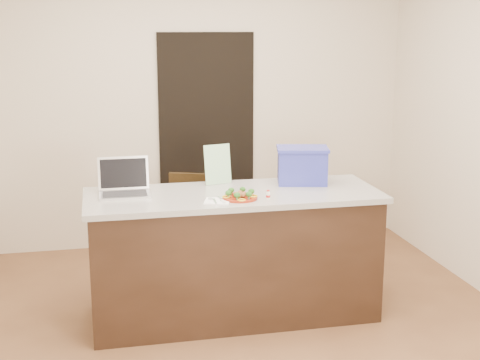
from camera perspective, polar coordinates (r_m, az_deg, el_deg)
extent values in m
plane|color=brown|center=(4.75, 0.09, -12.63)|extent=(4.00, 4.00, 0.00)
plane|color=beige|center=(6.29, -3.82, 6.57)|extent=(4.00, 0.00, 4.00)
plane|color=beige|center=(2.47, 10.05, -3.94)|extent=(4.00, 0.00, 4.00)
cube|color=black|center=(6.34, -2.85, 3.43)|extent=(0.90, 0.02, 2.00)
cube|color=black|center=(4.81, -0.55, -6.64)|extent=(2.00, 0.70, 0.88)
cube|color=beige|center=(4.67, -0.56, -1.32)|extent=(2.06, 0.76, 0.04)
cylinder|color=maroon|center=(4.50, -0.01, -1.54)|extent=(0.24, 0.24, 0.01)
torus|color=maroon|center=(4.50, -0.01, -1.47)|extent=(0.23, 0.23, 0.01)
sphere|color=brown|center=(4.49, -0.01, -1.23)|extent=(0.04, 0.04, 0.04)
sphere|color=brown|center=(4.48, -0.38, -1.27)|extent=(0.04, 0.04, 0.04)
sphere|color=brown|center=(4.46, -0.07, -1.33)|extent=(0.04, 0.04, 0.04)
sphere|color=brown|center=(4.48, 0.30, -1.29)|extent=(0.04, 0.04, 0.04)
sphere|color=brown|center=(4.51, 0.36, -1.20)|extent=(0.04, 0.04, 0.04)
sphere|color=brown|center=(4.52, 0.05, -1.13)|extent=(0.04, 0.04, 0.04)
ellipsoid|color=#1B4A13|center=(4.57, 0.22, -0.80)|extent=(0.04, 0.04, 0.04)
ellipsoid|color=#1B4A13|center=(4.55, -0.76, -0.87)|extent=(0.04, 0.04, 0.04)
ellipsoid|color=#1B4A13|center=(4.47, -1.00, -1.12)|extent=(0.04, 0.04, 0.04)
ellipsoid|color=#1B4A13|center=(4.41, -0.25, -1.30)|extent=(0.04, 0.04, 0.04)
ellipsoid|color=#1B4A13|center=(4.44, 0.76, -1.22)|extent=(0.04, 0.04, 0.04)
ellipsoid|color=#1B4A13|center=(4.51, 0.98, -0.97)|extent=(0.04, 0.04, 0.04)
torus|color=yellow|center=(4.59, -0.13, -1.12)|extent=(0.06, 0.06, 0.01)
torus|color=yellow|center=(4.49, -1.19, -1.44)|extent=(0.06, 0.06, 0.01)
torus|color=yellow|center=(4.41, 0.12, -1.71)|extent=(0.06, 0.06, 0.01)
torus|color=yellow|center=(4.51, 1.16, -1.37)|extent=(0.06, 0.06, 0.01)
cube|color=white|center=(4.44, -1.95, -1.80)|extent=(0.21, 0.21, 0.01)
cube|color=#AEAFB3|center=(4.42, -2.16, -1.80)|extent=(0.02, 0.13, 0.00)
cube|color=#AEAFB3|center=(4.48, -2.32, -1.58)|extent=(0.03, 0.05, 0.00)
cube|color=silver|center=(4.40, -1.48, -1.82)|extent=(0.03, 0.08, 0.01)
cube|color=#AEAFB3|center=(4.49, -1.68, -1.55)|extent=(0.03, 0.10, 0.00)
cylinder|color=silver|center=(4.50, 2.42, -1.35)|extent=(0.03, 0.03, 0.04)
cylinder|color=silver|center=(4.49, 2.43, -1.02)|extent=(0.02, 0.02, 0.01)
cylinder|color=#B41613|center=(4.49, 2.43, -0.91)|extent=(0.02, 0.02, 0.01)
cylinder|color=#B41613|center=(4.50, 2.42, -1.39)|extent=(0.03, 0.03, 0.02)
cube|color=silver|center=(4.66, -9.80, -1.22)|extent=(0.35, 0.25, 0.02)
cube|color=silver|center=(4.75, -9.93, 0.59)|extent=(0.35, 0.06, 0.23)
cube|color=black|center=(4.74, -9.92, 0.58)|extent=(0.32, 0.05, 0.20)
cube|color=black|center=(4.64, -9.80, -1.15)|extent=(0.30, 0.17, 0.00)
cube|color=white|center=(4.90, -1.92, 1.35)|extent=(0.21, 0.09, 0.29)
cube|color=#292E94|center=(4.94, 5.32, 1.14)|extent=(0.40, 0.32, 0.25)
cube|color=#292E94|center=(4.91, 5.36, 2.68)|extent=(0.42, 0.35, 0.02)
cube|color=#30200E|center=(5.45, -3.78, -4.54)|extent=(0.50, 0.50, 0.04)
cube|color=#30200E|center=(5.55, -4.08, -1.65)|extent=(0.37, 0.17, 0.44)
cylinder|color=#30200E|center=(5.34, -5.25, -7.29)|extent=(0.03, 0.03, 0.41)
cylinder|color=#30200E|center=(5.39, -1.73, -7.06)|extent=(0.03, 0.03, 0.41)
cylinder|color=#30200E|center=(5.65, -5.66, -6.14)|extent=(0.03, 0.03, 0.41)
cylinder|color=#30200E|center=(5.70, -2.34, -5.93)|extent=(0.03, 0.03, 0.41)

